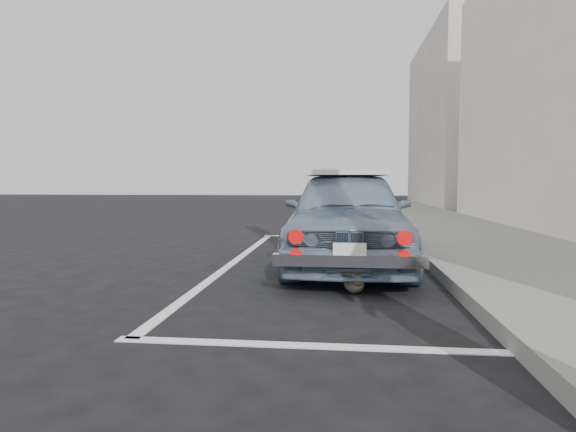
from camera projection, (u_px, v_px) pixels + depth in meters
name	position (u px, v px, depth m)	size (l,w,h in m)	color
ground	(262.00, 324.00, 3.96)	(80.00, 80.00, 0.00)	black
sidewalk	(561.00, 276.00, 5.59)	(2.80, 40.00, 0.15)	slate
building_far	(461.00, 123.00, 22.84)	(3.50, 10.00, 8.00)	#B9B3A8
pline_rear	(320.00, 346.00, 3.41)	(3.00, 0.12, 0.01)	silver
pline_front	(333.00, 236.00, 10.35)	(3.00, 0.12, 0.01)	silver
pline_side	(234.00, 262.00, 7.03)	(0.12, 7.00, 0.01)	silver
retro_coupe	(347.00, 216.00, 6.76)	(1.63, 4.06, 1.38)	#738BA5
cat	(354.00, 282.00, 5.05)	(0.28, 0.47, 0.25)	#62554B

